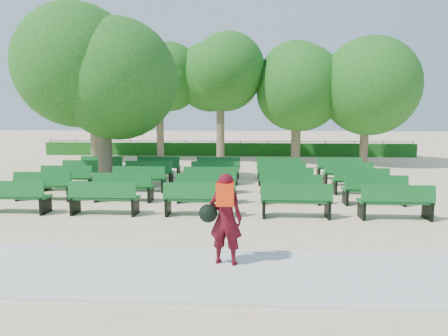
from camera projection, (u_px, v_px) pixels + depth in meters
The scene contains 9 objects.
ground at pixel (204, 194), 14.41m from camera, with size 120.00×120.00×0.00m, color beige.
paving at pixel (156, 274), 7.09m from camera, with size 30.00×2.20×0.06m, color silver.
curb at pixel (169, 251), 8.22m from camera, with size 30.00×0.12×0.10m, color silver.
hedge at pixel (226, 149), 28.20m from camera, with size 26.00×0.70×0.90m, color #185616.
fence at pixel (227, 155), 28.66m from camera, with size 26.00×0.10×1.02m, color black, non-canonical shape.
tree_line at pixel (222, 162), 24.30m from camera, with size 21.80×6.80×7.04m, color #20621A, non-canonical shape.
bench_array at pixel (211, 190), 14.78m from camera, with size 1.97×0.69×1.23m.
tree_among at pixel (102, 72), 15.84m from camera, with size 4.81×4.81×6.72m.
person at pixel (224, 217), 7.40m from camera, with size 0.84×0.54×1.72m.
Camera 1 is at (1.64, -14.09, 2.83)m, focal length 32.00 mm.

